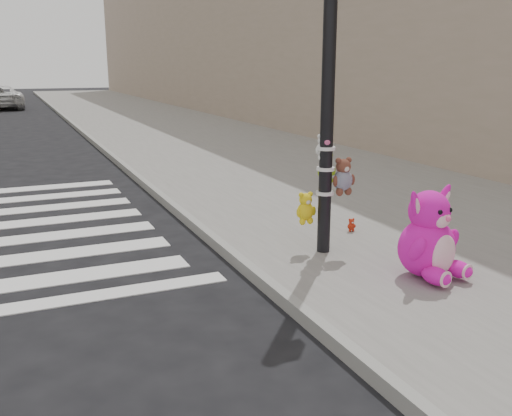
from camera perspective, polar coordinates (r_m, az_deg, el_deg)
name	(u,v)px	position (r m, az deg, el deg)	size (l,w,h in m)	color
ground	(155,373)	(4.86, -10.09, -15.95)	(120.00, 120.00, 0.00)	black
sidewalk_near	(247,154)	(15.48, -0.86, 5.44)	(7.00, 80.00, 0.14)	slate
curb_edge	(119,162)	(14.52, -13.56, 4.46)	(0.12, 80.00, 0.15)	gray
bld_near	(274,4)	(26.80, 1.85, 19.69)	(5.00, 60.00, 10.00)	tan
signal_pole	(328,124)	(6.93, 7.21, 8.34)	(0.72, 0.49, 4.00)	black
pink_bunny	(429,240)	(6.50, 16.96, -3.09)	(0.76, 0.85, 1.03)	#EE14B7
red_teddy	(351,225)	(8.11, 9.51, -1.67)	(0.13, 0.09, 0.19)	red
car_white_near	(0,97)	(35.39, -24.26, 10.07)	(2.13, 4.63, 1.29)	silver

